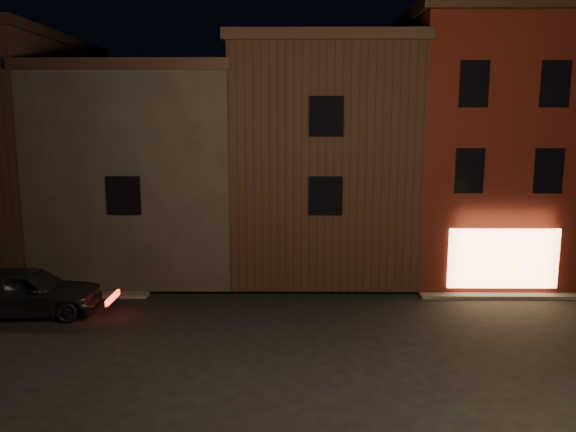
% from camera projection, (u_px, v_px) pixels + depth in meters
% --- Properties ---
extents(ground, '(120.00, 120.00, 0.00)m').
position_uv_depth(ground, '(281.00, 356.00, 15.34)').
color(ground, black).
rests_on(ground, ground).
extents(corner_building, '(6.50, 8.50, 10.50)m').
position_uv_depth(corner_building, '(474.00, 144.00, 23.72)').
color(corner_building, '#46110C').
rests_on(corner_building, ground).
extents(row_building_a, '(7.30, 10.30, 9.40)m').
position_uv_depth(row_building_a, '(319.00, 156.00, 24.88)').
color(row_building_a, black).
rests_on(row_building_a, ground).
extents(row_building_b, '(7.80, 10.30, 8.40)m').
position_uv_depth(row_building_b, '(157.00, 167.00, 25.02)').
color(row_building_b, black).
rests_on(row_building_b, ground).
extents(parked_car_a, '(4.95, 2.32, 1.64)m').
position_uv_depth(parked_car_a, '(26.00, 291.00, 18.50)').
color(parked_car_a, black).
rests_on(parked_car_a, ground).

